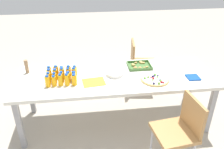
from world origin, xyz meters
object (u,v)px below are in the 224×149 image
at_px(juice_bottle_0, 48,81).
at_px(juice_bottle_1, 54,81).
at_px(juice_bottle_10, 49,75).
at_px(juice_bottle_17, 62,72).
at_px(juice_bottle_16, 56,71).
at_px(napkin_stack, 193,77).
at_px(juice_bottle_7, 62,77).
at_px(chair_near_right, 181,128).
at_px(juice_bottle_6, 54,78).
at_px(juice_bottle_13, 68,74).
at_px(juice_bottle_12, 62,74).
at_px(juice_bottle_3, 67,80).
at_px(juice_bottle_19, 75,71).
at_px(chair_far_right, 140,61).
at_px(snack_tray, 139,66).
at_px(juice_bottle_8, 68,77).
at_px(juice_bottle_15, 49,72).
at_px(plate_stack, 115,74).
at_px(juice_bottle_11, 55,75).
at_px(cardboard_tube, 27,67).
at_px(paper_folder, 94,82).
at_px(juice_bottle_14, 74,73).
at_px(party_table, 116,80).
at_px(juice_bottle_2, 60,80).
at_px(juice_bottle_5, 49,78).
at_px(fruit_pizza, 155,79).
at_px(juice_bottle_9, 74,77).

relative_size(juice_bottle_0, juice_bottle_1, 1.07).
height_order(juice_bottle_10, juice_bottle_17, juice_bottle_10).
bearing_deg(juice_bottle_16, napkin_stack, -8.43).
bearing_deg(juice_bottle_7, chair_near_right, -29.82).
bearing_deg(juice_bottle_6, juice_bottle_13, 23.71).
height_order(juice_bottle_12, juice_bottle_13, juice_bottle_12).
height_order(juice_bottle_3, juice_bottle_19, juice_bottle_3).
distance_m(chair_near_right, chair_far_right, 1.59).
bearing_deg(chair_near_right, snack_tray, 5.40).
xyz_separation_m(juice_bottle_6, juice_bottle_8, (0.16, -0.00, 0.00)).
distance_m(juice_bottle_10, juice_bottle_17, 0.16).
height_order(juice_bottle_15, plate_stack, juice_bottle_15).
relative_size(juice_bottle_1, juice_bottle_12, 0.91).
xyz_separation_m(juice_bottle_1, juice_bottle_7, (0.08, 0.07, 0.00)).
height_order(juice_bottle_8, juice_bottle_11, juice_bottle_11).
height_order(juice_bottle_13, cardboard_tube, cardboard_tube).
height_order(snack_tray, paper_folder, snack_tray).
height_order(juice_bottle_7, plate_stack, juice_bottle_7).
xyz_separation_m(juice_bottle_13, napkin_stack, (1.51, -0.16, -0.06)).
bearing_deg(juice_bottle_8, juice_bottle_11, 153.23).
xyz_separation_m(juice_bottle_13, paper_folder, (0.30, -0.12, -0.07)).
bearing_deg(juice_bottle_14, juice_bottle_19, 85.10).
bearing_deg(juice_bottle_7, napkin_stack, -3.31).
xyz_separation_m(juice_bottle_3, juice_bottle_15, (-0.22, 0.22, -0.00)).
xyz_separation_m(juice_bottle_12, cardboard_tube, (-0.45, 0.22, 0.02)).
bearing_deg(juice_bottle_0, juice_bottle_7, 27.11).
height_order(juice_bottle_12, juice_bottle_14, juice_bottle_12).
bearing_deg(juice_bottle_0, juice_bottle_1, 5.64).
distance_m(party_table, juice_bottle_3, 0.62).
distance_m(juice_bottle_0, juice_bottle_12, 0.22).
xyz_separation_m(juice_bottle_6, paper_folder, (0.46, -0.05, -0.06)).
bearing_deg(juice_bottle_16, juice_bottle_19, -0.52).
relative_size(juice_bottle_0, juice_bottle_6, 1.09).
distance_m(party_table, juice_bottle_1, 0.76).
xyz_separation_m(juice_bottle_12, juice_bottle_13, (0.07, -0.01, -0.00)).
bearing_deg(juice_bottle_19, snack_tray, 8.84).
xyz_separation_m(juice_bottle_2, juice_bottle_14, (0.15, 0.14, -0.00)).
relative_size(juice_bottle_5, napkin_stack, 0.96).
height_order(juice_bottle_0, juice_bottle_13, juice_bottle_13).
height_order(party_table, juice_bottle_6, juice_bottle_6).
bearing_deg(juice_bottle_2, juice_bottle_7, 83.83).
bearing_deg(chair_far_right, fruit_pizza, 4.50).
height_order(juice_bottle_2, juice_bottle_13, juice_bottle_2).
bearing_deg(plate_stack, juice_bottle_0, -167.78).
height_order(juice_bottle_2, paper_folder, juice_bottle_2).
xyz_separation_m(chair_near_right, juice_bottle_5, (-1.37, 0.70, 0.29)).
height_order(juice_bottle_19, cardboard_tube, cardboard_tube).
xyz_separation_m(juice_bottle_5, juice_bottle_10, (-0.00, 0.08, 0.00)).
bearing_deg(juice_bottle_10, juice_bottle_9, -14.25).
xyz_separation_m(chair_near_right, juice_bottle_1, (-1.30, 0.63, 0.28)).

